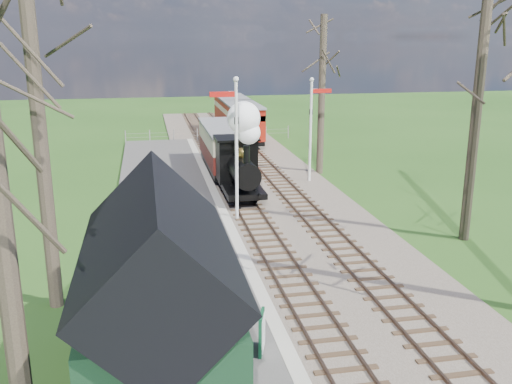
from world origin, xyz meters
TOP-DOWN VIEW (x-y plane):
  - distant_hills at (1.40, 64.38)m, footprint 114.40×48.00m
  - ballast_bed at (1.30, 22.00)m, footprint 8.00×60.00m
  - track_near at (0.00, 22.00)m, footprint 1.60×60.00m
  - track_far at (2.60, 22.00)m, footprint 1.60×60.00m
  - platform at (-3.50, 14.00)m, footprint 5.00×44.00m
  - coping_strip at (-1.20, 14.00)m, footprint 0.40×44.00m
  - station_shed at (-4.30, 4.00)m, footprint 3.25×6.30m
  - semaphore_near at (-0.77, 16.00)m, footprint 1.22×0.24m
  - semaphore_far at (4.37, 22.00)m, footprint 1.22×0.24m
  - bare_trees at (1.33, 10.10)m, footprint 15.51×22.39m
  - fence_line at (0.30, 36.00)m, footprint 12.60×0.08m
  - locomotive at (-0.01, 19.19)m, footprint 1.93×4.49m
  - coach at (0.00, 25.26)m, footprint 2.25×7.70m
  - red_carriage_a at (2.60, 33.71)m, footprint 2.34×5.80m
  - red_carriage_b at (2.60, 39.21)m, footprint 2.34×5.80m
  - sign_board at (-1.84, 4.95)m, footprint 0.30×0.71m
  - bench at (-2.15, 6.68)m, footprint 0.36×1.24m
  - person at (-2.95, 5.10)m, footprint 0.52×0.62m

SIDE VIEW (x-z plane):
  - distant_hills at x=1.40m, z-range -27.22..-5.20m
  - ballast_bed at x=1.30m, z-range 0.00..0.10m
  - track_near at x=0.00m, z-range 0.02..0.17m
  - track_far at x=2.60m, z-range 0.02..0.17m
  - platform at x=-3.50m, z-range 0.00..0.20m
  - coping_strip at x=-1.20m, z-range 0.00..0.21m
  - bench at x=-2.15m, z-range 0.18..0.88m
  - fence_line at x=0.30m, z-range 0.05..1.05m
  - sign_board at x=-1.84m, z-range 0.20..1.26m
  - person at x=-2.95m, z-range 0.20..1.63m
  - coach at x=0.00m, z-range 0.43..2.79m
  - red_carriage_a at x=2.60m, z-range 0.44..2.91m
  - red_carriage_b at x=2.60m, z-range 0.44..2.91m
  - locomotive at x=-0.01m, z-range -0.20..4.61m
  - station_shed at x=-4.30m, z-range -0.12..4.66m
  - semaphore_far at x=4.37m, z-range 0.49..6.21m
  - semaphore_near at x=-0.77m, z-range 0.51..6.73m
  - bare_trees at x=1.33m, z-range -0.79..11.21m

